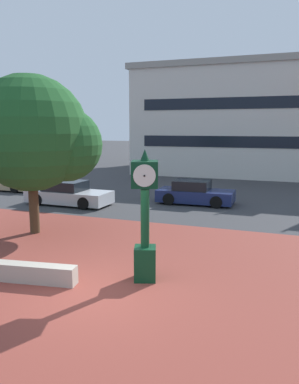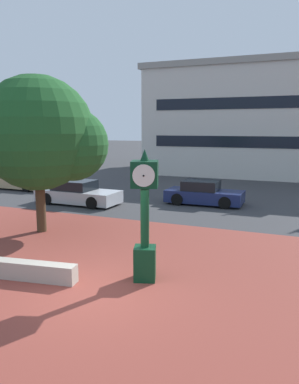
% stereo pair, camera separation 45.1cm
% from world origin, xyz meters
% --- Properties ---
extents(ground_plane, '(200.00, 200.00, 0.00)m').
position_xyz_m(ground_plane, '(0.00, 0.00, 0.00)').
color(ground_plane, '#38383A').
extents(plaza_brick_paving, '(44.00, 11.28, 0.01)m').
position_xyz_m(plaza_brick_paving, '(0.00, 1.64, 0.00)').
color(plaza_brick_paving, brown).
rests_on(plaza_brick_paving, ground).
extents(planter_wall, '(3.22, 0.89, 0.50)m').
position_xyz_m(planter_wall, '(-2.30, -0.03, 0.25)').
color(planter_wall, '#ADA393').
rests_on(planter_wall, ground).
extents(street_clock, '(0.88, 0.89, 3.57)m').
position_xyz_m(street_clock, '(0.85, 1.24, 1.79)').
color(street_clock, '#0C381E').
rests_on(street_clock, ground).
extents(plaza_tree, '(4.76, 4.43, 6.11)m').
position_xyz_m(plaza_tree, '(-4.70, 4.29, 3.80)').
color(plaza_tree, '#42301E').
rests_on(plaza_tree, ground).
extents(car_street_near, '(4.13, 1.94, 1.28)m').
position_xyz_m(car_street_near, '(-0.39, 12.06, 0.57)').
color(car_street_near, navy).
rests_on(car_street_near, ground).
extents(car_street_far, '(4.39, 1.98, 1.28)m').
position_xyz_m(car_street_far, '(-13.33, 12.35, 0.57)').
color(car_street_far, tan).
rests_on(car_street_far, ground).
extents(car_street_distant, '(4.62, 1.99, 1.28)m').
position_xyz_m(car_street_distant, '(-6.75, 9.47, 0.57)').
color(car_street_distant, '#B7BABF').
rests_on(car_street_distant, ground).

